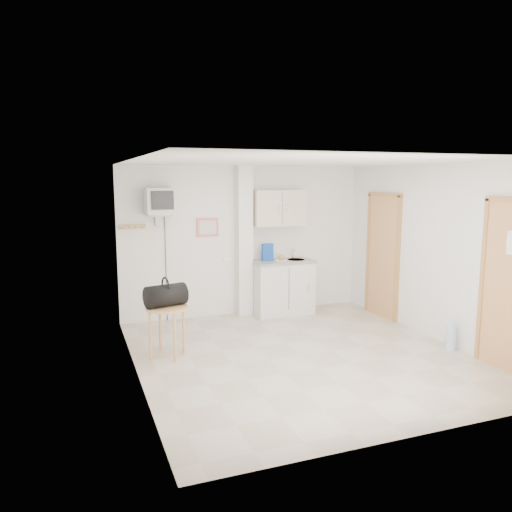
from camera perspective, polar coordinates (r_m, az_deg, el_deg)
name	(u,v)px	position (r m, az deg, el deg)	size (l,w,h in m)	color
ground	(301,355)	(6.70, 5.21, -11.19)	(4.50, 4.50, 0.00)	#C0B19C
room_envelope	(317,237)	(6.53, 6.96, 2.16)	(4.24, 4.54, 2.55)	white
kitchenette	(281,267)	(8.49, 2.91, -1.24)	(1.03, 0.58, 2.10)	silver
crt_television	(160,202)	(7.80, -10.92, 6.09)	(0.44, 0.45, 2.15)	slate
round_table	(167,314)	(6.56, -10.15, -6.57)	(0.55, 0.55, 0.67)	tan
duffel_bag	(166,295)	(6.51, -10.29, -4.43)	(0.57, 0.40, 0.38)	black
water_bottle	(451,337)	(7.30, 21.40, -8.63)	(0.13, 0.13, 0.39)	#ACCDEB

